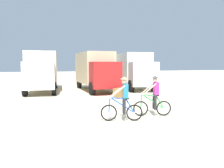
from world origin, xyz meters
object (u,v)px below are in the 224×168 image
Objects in this scene: supply_crate at (120,93)px; box_truck_white_box at (134,69)px; cyclist_orange_shirt at (123,101)px; box_truck_cream_rv at (42,69)px; cyclist_cowboy_hat at (154,97)px; box_truck_tan_camper at (95,69)px.

box_truck_white_box is at bearing 58.55° from supply_crate.
cyclist_orange_shirt is at bearing -113.72° from box_truck_white_box.
box_truck_cream_rv is 9.11× the size of supply_crate.
box_truck_cream_rv is 7.43m from supply_crate.
supply_crate is at bearing -121.45° from box_truck_white_box.
cyclist_cowboy_hat is at bearing -107.08° from box_truck_white_box.
box_truck_white_box is 3.81× the size of cyclist_orange_shirt.
box_truck_white_box is 3.81× the size of cyclist_cowboy_hat.
box_truck_tan_camper is 3.90m from box_truck_white_box.
cyclist_cowboy_hat is (1.60, 0.45, 0.00)m from cyclist_orange_shirt.
cyclist_orange_shirt is at bearing -95.62° from box_truck_tan_camper.
box_truck_white_box is at bearing 9.16° from box_truck_tan_camper.
cyclist_cowboy_hat is (-3.28, -10.66, -1.03)m from box_truck_white_box.
box_truck_tan_camper is 3.78× the size of cyclist_orange_shirt.
cyclist_cowboy_hat reaches higher than supply_crate.
box_truck_tan_camper is at bearing 93.26° from cyclist_cowboy_hat.
cyclist_orange_shirt is (-4.88, -11.11, -1.03)m from box_truck_white_box.
supply_crate is (0.88, -4.24, -1.57)m from box_truck_tan_camper.
box_truck_white_box is at bearing -0.19° from box_truck_cream_rv.
box_truck_tan_camper is 0.99× the size of box_truck_white_box.
box_truck_white_box is at bearing 66.28° from cyclist_orange_shirt.
box_truck_tan_camper is (4.49, -0.65, 0.00)m from box_truck_cream_rv.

